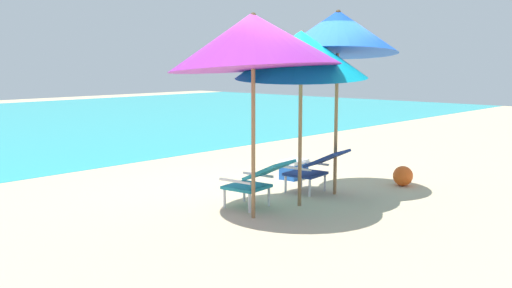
% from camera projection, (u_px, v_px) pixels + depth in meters
% --- Properties ---
extents(ground_plane, '(40.00, 40.00, 0.00)m').
position_uv_depth(ground_plane, '(113.00, 164.00, 10.93)').
color(ground_plane, '#CCB78E').
extents(lounge_chair_left, '(0.64, 0.93, 0.68)m').
position_uv_depth(lounge_chair_left, '(257.00, 179.00, 7.50)').
color(lounge_chair_left, teal).
rests_on(lounge_chair_left, ground_plane).
extents(lounge_chair_right, '(0.63, 0.93, 0.68)m').
position_uv_depth(lounge_chair_right, '(316.00, 167.00, 8.39)').
color(lounge_chair_right, navy).
rests_on(lounge_chair_right, ground_plane).
extents(beach_umbrella_left, '(2.12, 2.16, 2.59)m').
position_uv_depth(beach_umbrella_left, '(253.00, 41.00, 6.81)').
color(beach_umbrella_left, olive).
rests_on(beach_umbrella_left, ground_plane).
extents(beach_umbrella_center, '(2.45, 2.44, 2.40)m').
position_uv_depth(beach_umbrella_center, '(301.00, 54.00, 7.43)').
color(beach_umbrella_center, olive).
rests_on(beach_umbrella_center, ground_plane).
extents(beach_umbrella_right, '(2.43, 2.42, 2.74)m').
position_uv_depth(beach_umbrella_right, '(338.00, 32.00, 8.07)').
color(beach_umbrella_right, olive).
rests_on(beach_umbrella_right, ground_plane).
extents(beach_ball, '(0.32, 0.32, 0.32)m').
position_uv_depth(beach_ball, '(403.00, 176.00, 8.95)').
color(beach_ball, '#EA5619').
rests_on(beach_ball, ground_plane).
extents(cooler_box, '(0.50, 0.37, 0.32)m').
position_uv_depth(cooler_box, '(294.00, 169.00, 9.51)').
color(cooler_box, '#194CA5').
rests_on(cooler_box, ground_plane).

